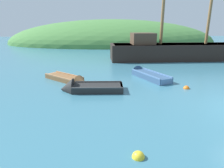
{
  "coord_description": "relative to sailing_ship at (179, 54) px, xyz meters",
  "views": [
    {
      "loc": [
        -6.51,
        -6.6,
        3.38
      ],
      "look_at": [
        -5.78,
        4.22,
        0.11
      ],
      "focal_mm": 31.02,
      "sensor_mm": 36.0,
      "label": 1
    }
  ],
  "objects": [
    {
      "name": "rowboat_near_dock",
      "position": [
        -5.1,
        -6.89,
        -0.46
      ],
      "size": [
        2.39,
        3.98,
        0.97
      ],
      "rotation": [
        0.0,
        0.0,
        1.96
      ],
      "color": "#335175",
      "rests_on": "ground"
    },
    {
      "name": "buoy_yellow",
      "position": [
        -7.28,
        -15.34,
        -0.58
      ],
      "size": [
        0.35,
        0.35,
        0.35
      ],
      "primitive_type": "sphere",
      "color": "yellow",
      "rests_on": "ground"
    },
    {
      "name": "shore_hill",
      "position": [
        -5.32,
        22.03,
        -0.58
      ],
      "size": [
        41.99,
        25.55,
        9.34
      ],
      "primitive_type": "ellipsoid",
      "color": "#477F3D",
      "rests_on": "ground"
    },
    {
      "name": "sailing_ship",
      "position": [
        0.0,
        0.0,
        0.0
      ],
      "size": [
        17.12,
        3.44,
        11.13
      ],
      "rotation": [
        0.0,
        0.0,
        0.0
      ],
      "color": "black",
      "rests_on": "ground"
    },
    {
      "name": "rowboat_center",
      "position": [
        -9.0,
        -9.66,
        -0.48
      ],
      "size": [
        3.41,
        1.38,
        1.19
      ],
      "rotation": [
        0.0,
        0.0,
        3.09
      ],
      "color": "black",
      "rests_on": "ground"
    },
    {
      "name": "buoy_orange",
      "position": [
        -3.42,
        -9.66,
        -0.58
      ],
      "size": [
        0.34,
        0.34,
        0.34
      ],
      "primitive_type": "sphere",
      "color": "orange",
      "rests_on": "ground"
    },
    {
      "name": "rowboat_portside",
      "position": [
        -10.17,
        -7.76,
        -0.5
      ],
      "size": [
        3.19,
        3.01,
        0.91
      ],
      "rotation": [
        0.0,
        0.0,
        5.55
      ],
      "color": "brown",
      "rests_on": "ground"
    }
  ]
}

